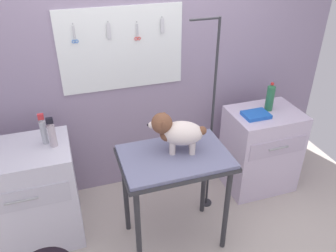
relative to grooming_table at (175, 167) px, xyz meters
The scene contains 10 objects.
rear_wall_panel 1.00m from the grooming_table, 91.10° to the left, with size 4.00×0.09×2.30m.
grooming_table is the anchor object (origin of this frame).
grooming_arm 0.54m from the grooming_table, 34.94° to the left, with size 0.29×0.11×1.84m.
dog 0.29m from the grooming_table, 64.41° to the left, with size 0.44×0.29×0.32m.
counter_left 1.27m from the grooming_table, 160.80° to the left, with size 0.80×0.58×0.92m.
cabinet_right 1.22m from the grooming_table, 21.89° to the left, with size 0.68×0.54×0.87m.
conditioner_bottle 0.98m from the grooming_table, 156.15° to the left, with size 0.06×0.06×0.25m.
shampoo_bottle 1.06m from the grooming_table, 154.27° to the left, with size 0.05×0.05×0.26m.
soda_bottle 1.24m from the grooming_table, 23.00° to the left, with size 0.08×0.08×0.28m.
supply_tray 1.03m from the grooming_table, 22.77° to the left, with size 0.24×0.18×0.04m.
Camera 1 is at (-0.71, -1.68, 2.42)m, focal length 36.62 mm.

